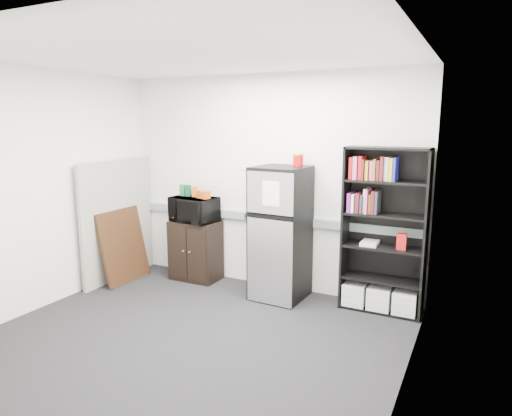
# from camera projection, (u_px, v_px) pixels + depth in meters

# --- Properties ---
(floor) EXTENTS (4.00, 4.00, 0.00)m
(floor) POSITION_uv_depth(u_px,v_px,m) (191.00, 339.00, 4.51)
(floor) COLOR black
(floor) RESTS_ON ground
(wall_back) EXTENTS (4.00, 0.02, 2.70)m
(wall_back) POSITION_uv_depth(u_px,v_px,m) (267.00, 183.00, 5.80)
(wall_back) COLOR white
(wall_back) RESTS_ON floor
(wall_right) EXTENTS (0.02, 3.50, 2.70)m
(wall_right) POSITION_uv_depth(u_px,v_px,m) (409.00, 227.00, 3.38)
(wall_right) COLOR white
(wall_right) RESTS_ON floor
(wall_left) EXTENTS (0.02, 3.50, 2.70)m
(wall_left) POSITION_uv_depth(u_px,v_px,m) (40.00, 191.00, 5.14)
(wall_left) COLOR white
(wall_left) RESTS_ON floor
(ceiling) EXTENTS (4.00, 3.50, 0.02)m
(ceiling) POSITION_uv_depth(u_px,v_px,m) (182.00, 54.00, 4.01)
(ceiling) COLOR white
(ceiling) RESTS_ON wall_back
(electrical_raceway) EXTENTS (3.92, 0.05, 0.10)m
(electrical_raceway) POSITION_uv_depth(u_px,v_px,m) (265.00, 218.00, 5.85)
(electrical_raceway) COLOR gray
(electrical_raceway) RESTS_ON wall_back
(wall_note) EXTENTS (0.14, 0.00, 0.10)m
(wall_note) POSITION_uv_depth(u_px,v_px,m) (242.00, 166.00, 5.91)
(wall_note) COLOR white
(wall_note) RESTS_ON wall_back
(bookshelf) EXTENTS (0.90, 0.34, 1.85)m
(bookshelf) POSITION_uv_depth(u_px,v_px,m) (384.00, 232.00, 5.04)
(bookshelf) COLOR black
(bookshelf) RESTS_ON floor
(cubicle_partition) EXTENTS (0.06, 1.30, 1.62)m
(cubicle_partition) POSITION_uv_depth(u_px,v_px,m) (118.00, 220.00, 6.14)
(cubicle_partition) COLOR gray
(cubicle_partition) RESTS_ON floor
(cabinet) EXTENTS (0.65, 0.43, 0.81)m
(cabinet) POSITION_uv_depth(u_px,v_px,m) (196.00, 250.00, 6.17)
(cabinet) COLOR black
(cabinet) RESTS_ON floor
(microwave) EXTENTS (0.64, 0.47, 0.33)m
(microwave) POSITION_uv_depth(u_px,v_px,m) (194.00, 209.00, 6.05)
(microwave) COLOR black
(microwave) RESTS_ON cabinet
(snack_box_a) EXTENTS (0.07, 0.06, 0.15)m
(snack_box_a) POSITION_uv_depth(u_px,v_px,m) (183.00, 190.00, 6.12)
(snack_box_a) COLOR #19592D
(snack_box_a) RESTS_ON microwave
(snack_box_b) EXTENTS (0.08, 0.06, 0.15)m
(snack_box_b) POSITION_uv_depth(u_px,v_px,m) (188.00, 191.00, 6.08)
(snack_box_b) COLOR #0D3C24
(snack_box_b) RESTS_ON microwave
(snack_box_c) EXTENTS (0.07, 0.05, 0.14)m
(snack_box_c) POSITION_uv_depth(u_px,v_px,m) (195.00, 192.00, 6.04)
(snack_box_c) COLOR orange
(snack_box_c) RESTS_ON microwave
(snack_bag) EXTENTS (0.20, 0.15, 0.10)m
(snack_bag) POSITION_uv_depth(u_px,v_px,m) (203.00, 194.00, 5.92)
(snack_bag) COLOR #C04713
(snack_bag) RESTS_ON microwave
(refrigerator) EXTENTS (0.63, 0.66, 1.60)m
(refrigerator) POSITION_uv_depth(u_px,v_px,m) (280.00, 233.00, 5.46)
(refrigerator) COLOR black
(refrigerator) RESTS_ON floor
(coffee_can) EXTENTS (0.12, 0.12, 0.17)m
(coffee_can) POSITION_uv_depth(u_px,v_px,m) (298.00, 159.00, 5.34)
(coffee_can) COLOR #B1080E
(coffee_can) RESTS_ON refrigerator
(framed_poster) EXTENTS (0.24, 0.76, 0.97)m
(framed_poster) POSITION_uv_depth(u_px,v_px,m) (124.00, 245.00, 6.09)
(framed_poster) COLOR black
(framed_poster) RESTS_ON floor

